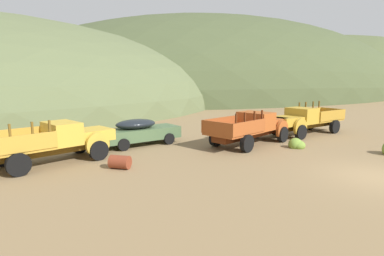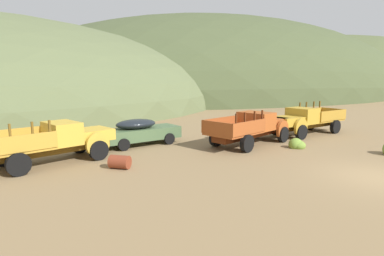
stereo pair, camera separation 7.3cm
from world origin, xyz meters
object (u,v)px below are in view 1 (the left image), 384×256
Objects in this scene: truck_faded_yellow at (60,141)px; car_weathered_green at (142,131)px; truck_oxide_orange at (255,127)px; oil_drum_tipped at (120,162)px; truck_mustard at (302,121)px.

car_weathered_green is at bearing 4.37° from truck_faded_yellow.
truck_oxide_orange is 8.90m from oil_drum_tipped.
truck_faded_yellow and truck_oxide_orange have the same top height.
truck_oxide_orange is 6.21× the size of oil_drum_tipped.
truck_oxide_orange is at bearing 4.74° from oil_drum_tipped.
truck_oxide_orange is (5.87, -3.35, 0.19)m from car_weathered_green.
truck_oxide_orange is at bearing -21.93° from truck_faded_yellow.
truck_faded_yellow reaches higher than oil_drum_tipped.
truck_faded_yellow is at bearing -166.30° from car_weathered_green.
car_weathered_green is at bearing 53.90° from oil_drum_tipped.
oil_drum_tipped is (-2.98, -4.08, -0.52)m from car_weathered_green.
car_weathered_green is 6.76m from truck_oxide_orange.
truck_oxide_orange reaches higher than car_weathered_green.
truck_oxide_orange is at bearing 0.81° from truck_mustard.
truck_faded_yellow is 1.21× the size of car_weathered_green.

